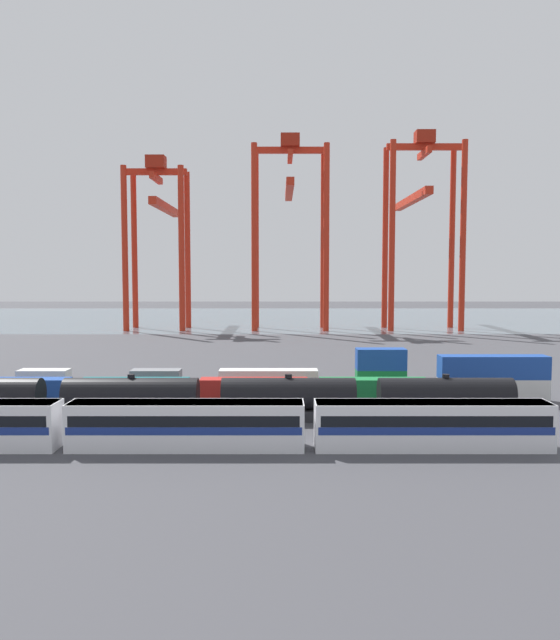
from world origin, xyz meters
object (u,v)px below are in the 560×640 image
passenger_train (185,423)px  shipping_container_13 (379,380)px  gantry_crane_west (157,225)px  gantry_crane_east (418,213)px  freight_tank_row (208,398)px  gantry_crane_central (288,212)px  shipping_container_12 (267,380)px  shipping_container_11 (154,380)px

passenger_train → shipping_container_13: passenger_train is taller
passenger_train → gantry_crane_west: (-23.94, 112.78, 24.92)m
gantry_crane_west → gantry_crane_east: bearing=0.4°
freight_tank_row → gantry_crane_west: 108.65m
shipping_container_13 → gantry_crane_east: (24.35, 87.87, 29.02)m
passenger_train → gantry_crane_central: (10.24, 112.31, 28.15)m
shipping_container_12 → shipping_container_13: size_ratio=2.00×
gantry_crane_central → gantry_crane_west: bearing=179.2°
shipping_container_11 → shipping_container_12: (13.82, 0.00, 0.00)m
shipping_container_12 → shipping_container_13: same height
shipping_container_12 → gantry_crane_west: size_ratio=0.27×
shipping_container_11 → gantry_crane_west: 92.55m
freight_tank_row → shipping_container_12: 16.41m
gantry_crane_west → gantry_crane_central: size_ratio=0.89×
shipping_container_11 → shipping_container_13: size_ratio=1.00×
freight_tank_row → gantry_crane_east: gantry_crane_east is taller
shipping_container_13 → gantry_crane_west: (-44.01, 87.37, 25.76)m
gantry_crane_central → shipping_container_11: bearing=-101.6°
gantry_crane_west → gantry_crane_east: 68.44m
shipping_container_11 → gantry_crane_east: (51.99, 87.87, 29.02)m
passenger_train → gantry_crane_west: 117.95m
shipping_container_11 → freight_tank_row: bearing=-61.6°
freight_tank_row → shipping_container_13: size_ratio=9.81×
shipping_container_13 → gantry_crane_central: bearing=96.5°
shipping_container_12 → gantry_crane_west: (-30.19, 87.37, 25.76)m
gantry_crane_central → gantry_crane_east: (34.18, 0.97, 0.03)m
shipping_container_12 → gantry_crane_west: gantry_crane_west is taller
shipping_container_13 → gantry_crane_west: size_ratio=0.14×
freight_tank_row → gantry_crane_west: size_ratio=1.34×
gantry_crane_west → gantry_crane_central: 34.34m
shipping_container_13 → gantry_crane_east: bearing=74.5°
gantry_crane_east → gantry_crane_west: bearing=-179.6°
freight_tank_row → gantry_crane_central: (9.44, 102.36, 28.11)m
freight_tank_row → shipping_container_11: bearing=118.4°
shipping_container_11 → shipping_container_13: same height
freight_tank_row → shipping_container_12: bearing=70.6°
passenger_train → gantry_crane_west: gantry_crane_west is taller
shipping_container_12 → gantry_crane_east: (38.17, 87.87, 29.02)m
freight_tank_row → gantry_crane_central: gantry_crane_central is taller
passenger_train → freight_tank_row: 9.98m
shipping_container_13 → gantry_crane_central: size_ratio=0.12×
passenger_train → shipping_container_11: 26.52m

